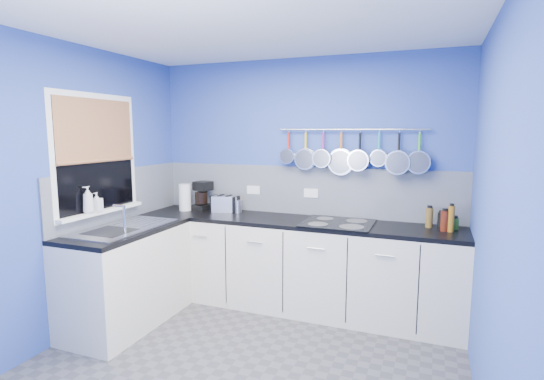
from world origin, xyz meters
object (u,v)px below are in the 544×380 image
Objects in this scene: soap_bottle_b at (97,202)px; toaster at (225,204)px; canister at (238,206)px; hob at (338,223)px; paper_towel at (185,197)px; coffee_maker at (202,196)px; soap_bottle_a at (88,200)px.

soap_bottle_b reaches higher than toaster.
canister is 0.21× the size of hob.
coffee_maker is (0.16, 0.11, 0.01)m from paper_towel.
canister is (0.59, 0.10, -0.08)m from paper_towel.
soap_bottle_b is 1.19m from coffee_maker.
toaster is at bearing 57.06° from soap_bottle_b.
paper_towel is (0.27, 1.00, -0.09)m from soap_bottle_b.
soap_bottle_b reaches higher than canister.
soap_bottle_a reaches higher than coffee_maker.
soap_bottle_a reaches higher than hob.
soap_bottle_a is 0.37× the size of hob.
hob is (1.12, -0.15, -0.06)m from canister.
soap_bottle_a is 0.76× the size of coffee_maker.
soap_bottle_b reaches higher than paper_towel.
canister is (0.44, -0.01, -0.09)m from coffee_maker.
soap_bottle_b is at bearing -154.52° from hob.
canister is at bearing 54.25° from soap_bottle_a.
soap_bottle_b reaches higher than coffee_maker.
soap_bottle_a is at bearing -96.78° from coffee_maker.
paper_towel is 0.19m from coffee_maker.
coffee_maker reaches higher than canister.
soap_bottle_a reaches higher than soap_bottle_b.
soap_bottle_a is 2.26m from hob.
canister is at bearing 51.90° from soap_bottle_b.
canister is (0.86, 1.10, -0.17)m from soap_bottle_b.
soap_bottle_b is 0.59× the size of paper_towel.
coffee_maker is 0.48× the size of hob.
coffee_maker is 1.57m from hob.
paper_towel is 0.93× the size of coffee_maker.
soap_bottle_a is 0.82× the size of paper_towel.
hob is at bearing 6.52° from coffee_maker.
soap_bottle_b is at bearing -141.11° from toaster.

